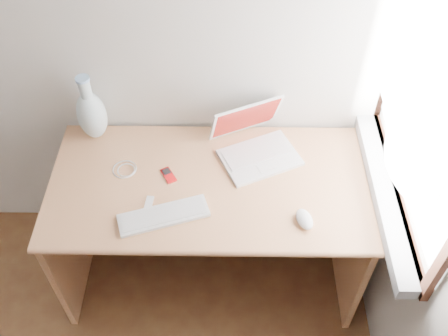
{
  "coord_description": "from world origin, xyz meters",
  "views": [
    {
      "loc": [
        1.03,
        -0.04,
        2.44
      ],
      "look_at": [
        1.01,
        1.35,
        0.88
      ],
      "focal_mm": 40.0,
      "sensor_mm": 36.0,
      "label": 1
    }
  ],
  "objects_px": {
    "laptop": "(260,144)",
    "external_keyboard": "(164,215)",
    "desk": "(210,197)",
    "vase": "(92,113)"
  },
  "relations": [
    {
      "from": "laptop",
      "to": "vase",
      "type": "xyz_separation_m",
      "value": [
        -0.78,
        0.1,
        0.09
      ]
    },
    {
      "from": "external_keyboard",
      "to": "desk",
      "type": "bearing_deg",
      "value": 38.79
    },
    {
      "from": "desk",
      "to": "laptop",
      "type": "relative_size",
      "value": 3.46
    },
    {
      "from": "laptop",
      "to": "external_keyboard",
      "type": "distance_m",
      "value": 0.56
    },
    {
      "from": "external_keyboard",
      "to": "vase",
      "type": "bearing_deg",
      "value": 109.4
    },
    {
      "from": "desk",
      "to": "vase",
      "type": "distance_m",
      "value": 0.68
    },
    {
      "from": "vase",
      "to": "laptop",
      "type": "bearing_deg",
      "value": -7.28
    },
    {
      "from": "external_keyboard",
      "to": "vase",
      "type": "relative_size",
      "value": 1.13
    },
    {
      "from": "desk",
      "to": "external_keyboard",
      "type": "distance_m",
      "value": 0.4
    },
    {
      "from": "external_keyboard",
      "to": "vase",
      "type": "xyz_separation_m",
      "value": [
        -0.37,
        0.48,
        0.13
      ]
    }
  ]
}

